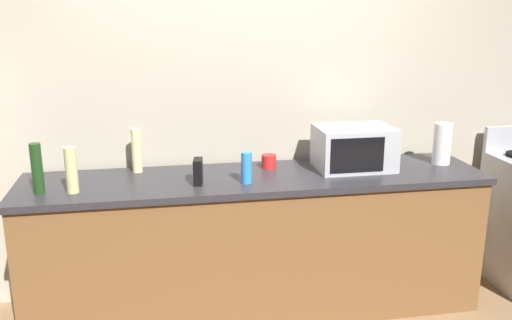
% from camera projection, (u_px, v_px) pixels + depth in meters
% --- Properties ---
extents(back_wall, '(6.40, 0.10, 2.70)m').
position_uv_depth(back_wall, '(245.00, 93.00, 3.70)').
color(back_wall, '#B2A893').
rests_on(back_wall, ground_plane).
extents(counter_run, '(2.84, 0.64, 0.90)m').
position_uv_depth(counter_run, '(256.00, 243.00, 3.55)').
color(counter_run, brown).
rests_on(counter_run, ground_plane).
extents(microwave, '(0.48, 0.35, 0.27)m').
position_uv_depth(microwave, '(354.00, 148.00, 3.55)').
color(microwave, '#B7BABF').
rests_on(microwave, counter_run).
extents(paper_towel_roll, '(0.12, 0.12, 0.27)m').
position_uv_depth(paper_towel_roll, '(442.00, 144.00, 3.66)').
color(paper_towel_roll, white).
rests_on(paper_towel_roll, counter_run).
extents(cordless_phone, '(0.07, 0.12, 0.15)m').
position_uv_depth(cordless_phone, '(198.00, 172.00, 3.26)').
color(cordless_phone, black).
rests_on(cordless_phone, counter_run).
extents(bottle_hand_soap, '(0.06, 0.06, 0.28)m').
position_uv_depth(bottle_hand_soap, '(137.00, 150.00, 3.47)').
color(bottle_hand_soap, beige).
rests_on(bottle_hand_soap, counter_run).
extents(bottle_spray_cleaner, '(0.06, 0.06, 0.19)m').
position_uv_depth(bottle_spray_cleaner, '(247.00, 168.00, 3.27)').
color(bottle_spray_cleaner, '#338CE5').
rests_on(bottle_spray_cleaner, counter_run).
extents(bottle_vinegar, '(0.07, 0.07, 0.26)m').
position_uv_depth(bottle_vinegar, '(71.00, 170.00, 3.09)').
color(bottle_vinegar, beige).
rests_on(bottle_vinegar, counter_run).
extents(bottle_wine, '(0.06, 0.06, 0.28)m').
position_uv_depth(bottle_wine, '(37.00, 168.00, 3.08)').
color(bottle_wine, '#1E3F19').
rests_on(bottle_wine, counter_run).
extents(mug_red, '(0.09, 0.09, 0.09)m').
position_uv_depth(mug_red, '(269.00, 161.00, 3.58)').
color(mug_red, red).
rests_on(mug_red, counter_run).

